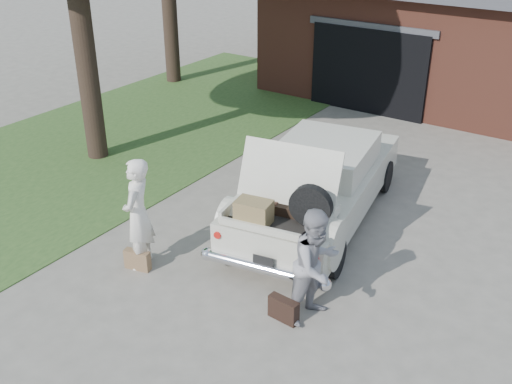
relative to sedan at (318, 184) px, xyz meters
The scene contains 8 objects.
ground 2.25m from the sedan, 97.63° to the right, with size 90.00×90.00×0.00m, color gray.
grass_strip 5.89m from the sedan, behind, with size 6.00×16.00×0.02m, color #2D4C1E.
house 9.43m from the sedan, 85.73° to the left, with size 12.80×7.80×3.30m.
sedan is the anchor object (origin of this frame).
woman_left 3.25m from the sedan, 118.82° to the right, with size 0.66×0.44×1.82m, color white.
woman_right 2.77m from the sedan, 61.50° to the right, with size 0.81×0.63×1.67m, color gray.
suitcase_left 3.40m from the sedan, 117.30° to the right, with size 0.42×0.13×0.32m, color olive.
suitcase_right 2.98m from the sedan, 69.71° to the right, with size 0.45×0.14×0.34m, color black.
Camera 1 is at (4.71, -6.31, 5.35)m, focal length 42.00 mm.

